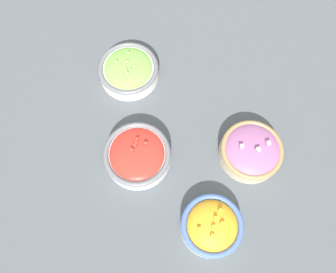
% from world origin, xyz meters
% --- Properties ---
extents(ground_plane, '(3.00, 3.00, 0.00)m').
position_xyz_m(ground_plane, '(0.00, 0.00, 0.00)').
color(ground_plane, '#4C5156').
extents(bowl_cherry_tomatoes, '(0.15, 0.15, 0.05)m').
position_xyz_m(bowl_cherry_tomatoes, '(0.04, 0.07, 0.03)').
color(bowl_cherry_tomatoes, silver).
rests_on(bowl_cherry_tomatoes, ground_plane).
extents(bowl_red_onion, '(0.14, 0.14, 0.06)m').
position_xyz_m(bowl_red_onion, '(-0.18, -0.06, 0.03)').
color(bowl_red_onion, beige).
rests_on(bowl_red_onion, ground_plane).
extents(bowl_squash, '(0.13, 0.13, 0.06)m').
position_xyz_m(bowl_squash, '(-0.17, 0.13, 0.03)').
color(bowl_squash, silver).
rests_on(bowl_squash, ground_plane).
extents(bowl_lettuce, '(0.15, 0.15, 0.05)m').
position_xyz_m(bowl_lettuce, '(0.17, -0.11, 0.02)').
color(bowl_lettuce, silver).
rests_on(bowl_lettuce, ground_plane).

